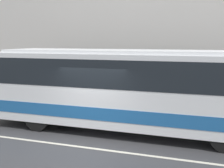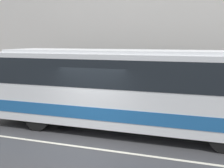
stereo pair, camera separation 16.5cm
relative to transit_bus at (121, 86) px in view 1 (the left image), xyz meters
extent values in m
plane|color=#38383A|center=(-0.65, -2.24, -1.75)|extent=(60.00, 60.00, 0.00)
cube|color=gray|center=(-0.65, 2.96, -1.67)|extent=(60.00, 2.41, 0.15)
cube|color=silver|center=(-0.65, 4.32, 2.80)|extent=(60.00, 0.30, 9.10)
cube|color=#2D2B28|center=(-0.65, 4.15, -0.61)|extent=(60.00, 0.06, 2.28)
cube|color=beige|center=(-0.65, -2.24, -1.74)|extent=(54.00, 0.14, 0.01)
cube|color=white|center=(-0.01, 0.00, -0.08)|extent=(10.79, 2.57, 2.62)
cube|color=#1E5999|center=(-0.01, 0.00, -0.85)|extent=(10.74, 2.60, 0.45)
cube|color=black|center=(-0.01, 0.00, 0.55)|extent=(10.47, 2.59, 1.00)
cube|color=white|center=(-0.01, 0.00, 1.29)|extent=(9.18, 2.19, 0.12)
cylinder|color=black|center=(-3.00, -1.13, -1.25)|extent=(1.00, 0.28, 1.00)
cylinder|color=black|center=(-3.00, 1.13, -1.25)|extent=(1.00, 0.28, 1.00)
cylinder|color=navy|center=(-1.51, 3.47, -0.89)|extent=(0.36, 0.36, 1.41)
sphere|color=tan|center=(-1.51, 3.47, -0.05)|extent=(0.26, 0.26, 0.26)
camera|label=1|loc=(3.68, -11.08, 1.71)|focal=50.00mm
camera|label=2|loc=(3.84, -11.02, 1.71)|focal=50.00mm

